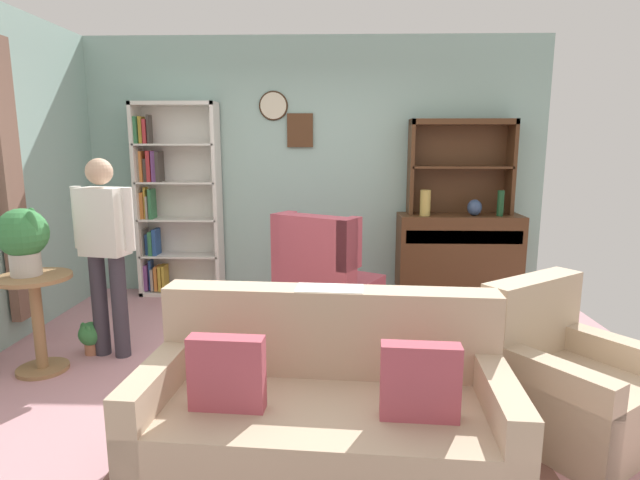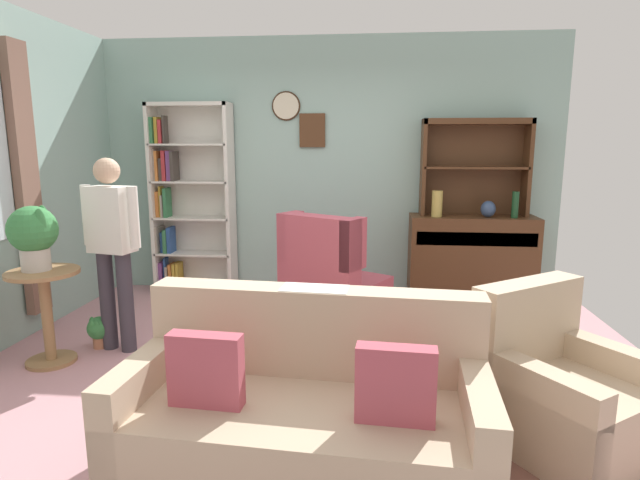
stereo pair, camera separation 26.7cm
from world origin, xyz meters
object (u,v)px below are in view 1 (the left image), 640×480
at_px(potted_plant_small, 91,335).
at_px(person_reading, 105,244).
at_px(vase_tall, 425,203).
at_px(sideboard_hutch, 461,154).
at_px(vase_round, 475,208).
at_px(bookshelf, 173,203).
at_px(potted_plant_large, 23,237).
at_px(armchair_floral, 566,386).
at_px(wingback_chair, 325,284).
at_px(couch_floral, 325,415).
at_px(bottle_wine, 500,203).
at_px(plant_stand, 37,313).
at_px(sideboard, 458,252).

relative_size(potted_plant_small, person_reading, 0.17).
bearing_deg(vase_tall, potted_plant_small, -151.93).
height_order(sideboard_hutch, vase_round, sideboard_hutch).
bearing_deg(person_reading, vase_round, 25.88).
relative_size(sideboard_hutch, person_reading, 0.71).
distance_m(bookshelf, potted_plant_large, 2.07).
relative_size(armchair_floral, person_reading, 0.69).
height_order(wingback_chair, potted_plant_large, potted_plant_large).
distance_m(vase_tall, wingback_chair, 1.47).
distance_m(vase_tall, couch_floral, 3.23).
bearing_deg(person_reading, potted_plant_large, -146.87).
bearing_deg(potted_plant_small, sideboard_hutch, 27.82).
relative_size(sideboard_hutch, armchair_floral, 1.03).
xyz_separation_m(vase_tall, potted_plant_large, (-3.17, -1.85, -0.04)).
bearing_deg(sideboard_hutch, person_reading, -150.67).
distance_m(bookshelf, vase_tall, 2.73).
relative_size(bottle_wine, couch_floral, 0.15).
bearing_deg(potted_plant_large, potted_plant_small, 48.57).
bearing_deg(vase_tall, wingback_chair, -142.43).
bearing_deg(plant_stand, potted_plant_small, 54.92).
height_order(bookshelf, armchair_floral, bookshelf).
xyz_separation_m(sideboard, vase_round, (0.13, -0.07, 0.50)).
distance_m(bottle_wine, plant_stand, 4.36).
relative_size(sideboard, wingback_chair, 1.20).
relative_size(wingback_chair, plant_stand, 1.48).
bearing_deg(wingback_chair, bookshelf, 150.39).
relative_size(sideboard, vase_round, 7.65).
xyz_separation_m(vase_round, wingback_chair, (-1.55, -0.81, -0.62)).
relative_size(bookshelf, vase_round, 12.35).
bearing_deg(bottle_wine, armchair_floral, -98.55).
height_order(sideboard_hutch, potted_plant_large, sideboard_hutch).
bearing_deg(sideboard, bottle_wine, -12.89).
distance_m(couch_floral, armchair_floral, 1.44).
relative_size(armchair_floral, potted_plant_large, 2.20).
bearing_deg(bookshelf, sideboard, -1.61).
height_order(vase_round, person_reading, person_reading).
distance_m(sideboard_hutch, vase_round, 0.60).
bearing_deg(vase_round, sideboard, 152.83).
distance_m(armchair_floral, potted_plant_small, 3.46).
height_order(vase_round, wingback_chair, vase_round).
relative_size(bookshelf, wingback_chair, 1.94).
distance_m(sideboard, wingback_chair, 1.68).
height_order(couch_floral, plant_stand, couch_floral).
distance_m(couch_floral, potted_plant_small, 2.39).
relative_size(wingback_chair, person_reading, 0.69).
distance_m(vase_tall, potted_plant_large, 3.67).
height_order(vase_round, potted_plant_large, potted_plant_large).
bearing_deg(armchair_floral, vase_tall, 98.62).
bearing_deg(armchair_floral, vase_round, 87.19).
xyz_separation_m(vase_round, armchair_floral, (-0.13, -2.60, -0.72)).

